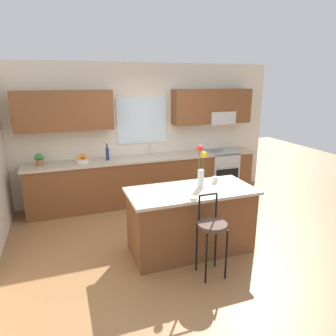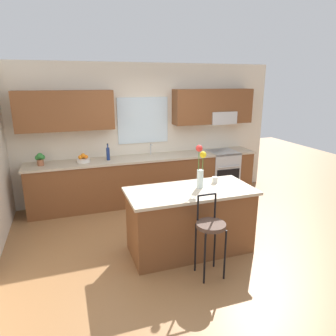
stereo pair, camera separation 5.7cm
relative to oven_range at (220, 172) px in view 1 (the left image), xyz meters
The scene contains 12 objects.
ground_plane 2.39m from the oven_range, 134.40° to the right, with size 14.00×14.00×0.00m, color olive.
back_wall_assembly 1.94m from the oven_range, 169.08° to the left, with size 5.60×0.50×2.70m.
counter_run 1.64m from the oven_range, behind, with size 4.56×0.64×0.92m.
sink_faucet 1.65m from the oven_range, behind, with size 0.02×0.13×0.23m.
oven_range is the anchor object (origin of this frame).
kitchen_island 2.54m from the oven_range, 128.33° to the right, with size 1.76×0.83×0.92m.
bar_stool_near 3.06m from the oven_range, 121.00° to the right, with size 0.36×0.36×1.04m.
flower_vase 2.53m from the oven_range, 125.98° to the right, with size 0.16×0.10×0.61m.
mug_ceramic 2.20m from the oven_range, 121.55° to the right, with size 0.08×0.08×0.09m, color silver.
fruit_bowl_oranges 2.91m from the oven_range, behind, with size 0.24×0.24×0.16m.
bottle_olive_oil 2.47m from the oven_range, behind, with size 0.06×0.06×0.32m.
potted_plant_small 3.64m from the oven_range, behind, with size 0.17×0.11×0.23m.
Camera 1 is at (-1.56, -3.93, 2.36)m, focal length 32.67 mm.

